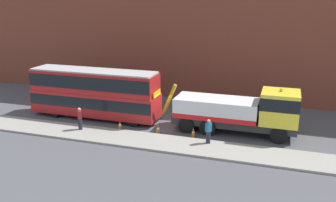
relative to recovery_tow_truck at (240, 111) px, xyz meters
The scene contains 10 objects.
ground_plane 6.02m from the recovery_tow_truck, behind, with size 120.00×120.00×0.00m, color #4C4C51.
near_kerb 7.03m from the recovery_tow_truck, 147.25° to the right, with size 60.00×2.80×0.15m, color gray.
building_facade 12.12m from the recovery_tow_truck, 123.67° to the left, with size 60.00×1.50×16.00m.
recovery_tow_truck is the anchor object (origin of this frame).
double_decker_bus 12.00m from the recovery_tow_truck, behind, with size 11.07×2.64×4.06m.
pedestrian_onlooker 11.97m from the recovery_tow_truck, 164.14° to the right, with size 0.42×0.48×1.71m.
pedestrian_bystander 3.50m from the recovery_tow_truck, 121.21° to the right, with size 0.45×0.48×1.71m.
traffic_cone_near_bus 9.12m from the recovery_tow_truck, 166.71° to the right, with size 0.36×0.36×0.72m.
traffic_cone_midway 6.22m from the recovery_tow_truck, 161.41° to the right, with size 0.36×0.36×0.72m.
traffic_cone_near_truck 3.86m from the recovery_tow_truck, 148.98° to the right, with size 0.36×0.36×0.72m.
Camera 1 is at (8.33, -25.97, 9.82)m, focal length 38.39 mm.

